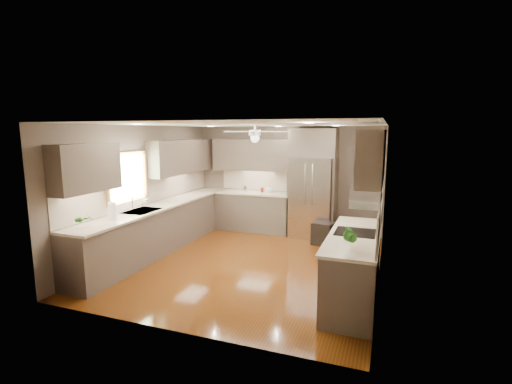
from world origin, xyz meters
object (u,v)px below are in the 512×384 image
Objects in this scene: canister_d at (262,190)px; bowl at (269,192)px; soap_bottle at (146,201)px; microwave at (366,195)px; potted_plant_left at (85,219)px; refrigerator at (312,185)px; canister_b at (245,189)px; paper_towel at (112,212)px; stool at (324,233)px; potted_plant_right at (351,235)px.

canister_d is 0.17m from bowl.
soap_bottle is 4.14m from microwave.
refrigerator is at bearing 56.24° from potted_plant_left.
paper_towel reaches higher than canister_b.
canister_b is at bearing 64.61° from soap_bottle.
canister_b is 2.25m from stool.
microwave reaches higher than canister_d.
potted_plant_right is 0.14× the size of refrigerator.
microwave is at bearing -49.38° from bowl.
soap_bottle is 0.76× the size of potted_plant_left.
soap_bottle is (-1.12, -2.37, 0.03)m from canister_b.
canister_d reaches higher than bowl.
canister_d is at bearing 3.01° from canister_b.
canister_b is 0.45× the size of paper_towel.
potted_plant_right is at bearing -74.91° from stool.
refrigerator is 4.32m from paper_towel.
paper_towel is at bearing -114.23° from bowl.
refrigerator reaches higher than stool.
soap_bottle reaches higher than canister_b.
canister_d is 3.77m from paper_towel.
soap_bottle reaches higher than canister_d.
bowl is 3.83m from paper_towel.
potted_plant_left is 0.87× the size of paper_towel.
refrigerator is (1.65, -0.05, 0.18)m from canister_b.
paper_towel reaches higher than potted_plant_left.
soap_bottle is (-1.56, -2.39, 0.04)m from canister_d.
potted_plant_right is at bearing -58.42° from bowl.
canister_d is 0.53× the size of soap_bottle.
soap_bottle is at bearing -140.11° from refrigerator.
potted_plant_right reaches higher than potted_plant_left.
potted_plant_right is 0.66× the size of stool.
canister_d is at bearing 179.62° from bowl.
canister_d is at bearing 123.38° from potted_plant_right.
canister_d is (0.43, 0.02, -0.01)m from canister_b.
refrigerator reaches higher than paper_towel.
refrigerator reaches higher than bowl.
potted_plant_left is 1.40× the size of bowl.
refrigerator is at bearing 108.55° from potted_plant_right.
potted_plant_right is at bearing -71.45° from refrigerator.
canister_b is 0.06× the size of refrigerator.
refrigerator is at bearing 52.48° from paper_towel.
canister_d reaches higher than stool.
canister_d is 0.35× the size of paper_towel.
microwave is at bearing 83.38° from potted_plant_right.
soap_bottle is 0.40× the size of stool.
potted_plant_left is 0.53× the size of stool.
canister_b is 2.62m from soap_bottle.
potted_plant_right is 1.09× the size of paper_towel.
refrigerator is (2.78, 2.32, 0.14)m from soap_bottle.
soap_bottle is 1.11m from paper_towel.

